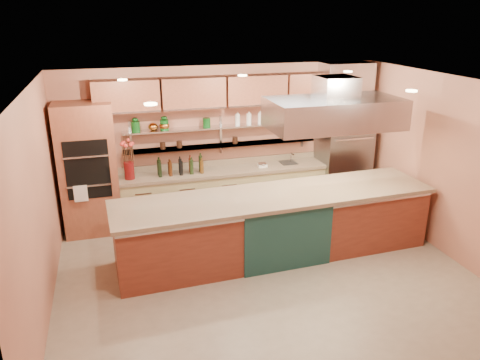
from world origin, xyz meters
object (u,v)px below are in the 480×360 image
object	(u,v)px
flower_vase	(129,170)
island	(275,225)
copper_kettle	(153,127)
green_canister	(207,123)
refrigerator	(343,154)
kitchen_scale	(262,164)

from	to	relation	value
flower_vase	island	bearing A→B (deg)	-37.86
island	copper_kettle	size ratio (longest dim) A/B	29.16
copper_kettle	green_canister	xyz separation A→B (m)	(0.97, 0.00, 0.01)
copper_kettle	green_canister	world-z (taller)	green_canister
flower_vase	copper_kettle	size ratio (longest dim) A/B	1.82
refrigerator	green_canister	world-z (taller)	refrigerator
refrigerator	kitchen_scale	bearing A→B (deg)	179.66
refrigerator	green_canister	distance (m)	2.80
refrigerator	kitchen_scale	xyz separation A→B (m)	(-1.68, 0.01, -0.07)
kitchen_scale	green_canister	world-z (taller)	green_canister
flower_vase	kitchen_scale	distance (m)	2.45
island	kitchen_scale	world-z (taller)	island
island	green_canister	distance (m)	2.36
kitchen_scale	copper_kettle	bearing A→B (deg)	-172.91
refrigerator	island	world-z (taller)	refrigerator
copper_kettle	island	bearing A→B (deg)	-48.66
refrigerator	flower_vase	distance (m)	4.13
kitchen_scale	refrigerator	bearing A→B (deg)	13.10
kitchen_scale	green_canister	bearing A→B (deg)	-178.87
copper_kettle	flower_vase	bearing A→B (deg)	-155.21
refrigerator	island	bearing A→B (deg)	-140.84
kitchen_scale	copper_kettle	world-z (taller)	copper_kettle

